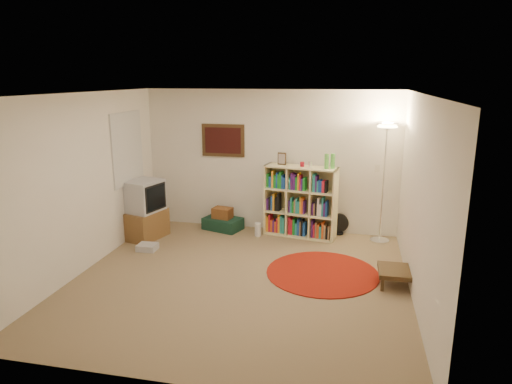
% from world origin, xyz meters
% --- Properties ---
extents(room, '(4.54, 4.54, 2.54)m').
position_xyz_m(room, '(-0.05, 0.05, 1.26)').
color(room, '#826C4C').
rests_on(room, ground).
extents(bookshelf, '(1.28, 0.58, 1.48)m').
position_xyz_m(bookshelf, '(0.57, 1.97, 0.60)').
color(bookshelf, '#FFF0AA').
rests_on(bookshelf, ground).
extents(floor_lamp, '(0.46, 0.46, 2.01)m').
position_xyz_m(floor_lamp, '(1.95, 1.95, 1.67)').
color(floor_lamp, white).
rests_on(floor_lamp, ground).
extents(floor_fan, '(0.33, 0.20, 0.38)m').
position_xyz_m(floor_fan, '(1.26, 2.18, 0.19)').
color(floor_fan, black).
rests_on(floor_fan, ground).
extents(tv_stand, '(0.65, 0.80, 1.01)m').
position_xyz_m(tv_stand, '(-1.98, 1.31, 0.49)').
color(tv_stand, brown).
rests_on(tv_stand, ground).
extents(dvd_box, '(0.30, 0.25, 0.10)m').
position_xyz_m(dvd_box, '(-1.72, 0.76, 0.05)').
color(dvd_box, silver).
rests_on(dvd_box, ground).
extents(suitcase, '(0.76, 0.61, 0.21)m').
position_xyz_m(suitcase, '(-0.82, 2.02, 0.11)').
color(suitcase, '#123225').
rests_on(suitcase, ground).
extents(wicker_basket, '(0.38, 0.30, 0.19)m').
position_xyz_m(wicker_basket, '(-0.83, 2.01, 0.31)').
color(wicker_basket, brown).
rests_on(wicker_basket, suitcase).
extents(paper_towel, '(0.13, 0.13, 0.23)m').
position_xyz_m(paper_towel, '(-0.12, 1.79, 0.12)').
color(paper_towel, white).
rests_on(paper_towel, ground).
extents(red_rug, '(1.59, 1.59, 0.01)m').
position_xyz_m(red_rug, '(1.09, 0.45, 0.01)').
color(red_rug, maroon).
rests_on(red_rug, ground).
extents(side_table, '(0.51, 0.51, 0.23)m').
position_xyz_m(side_table, '(2.10, 0.27, 0.19)').
color(side_table, '#362413').
rests_on(side_table, ground).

